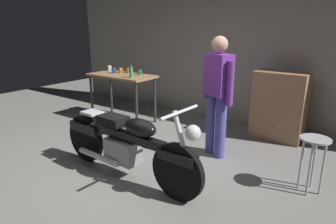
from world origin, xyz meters
name	(u,v)px	position (x,y,z in m)	size (l,w,h in m)	color
ground_plane	(137,175)	(0.00, 0.00, 0.00)	(12.00, 12.00, 0.00)	gray
back_wall	(236,39)	(0.00, 2.80, 1.55)	(8.00, 0.12, 3.10)	gray
workbench	(122,80)	(-1.70, 1.53, 0.79)	(1.30, 0.64, 0.90)	#99724C
motorcycle	(126,143)	(-0.05, -0.11, 0.45)	(2.19, 0.60, 1.00)	black
person_standing	(217,92)	(0.51, 1.12, 0.93)	(0.53, 0.35, 1.67)	#4D4B9D
shop_stool	(314,150)	(1.83, 0.85, 0.50)	(0.32, 0.32, 0.64)	#B2B2B7
wooden_dresser	(279,106)	(1.03, 2.30, 0.55)	(0.80, 0.47, 1.10)	#99724C
mug_orange_travel	(121,70)	(-1.84, 1.65, 0.95)	(0.11, 0.08, 0.10)	orange
mug_green_speckled	(140,72)	(-1.41, 1.72, 0.94)	(0.10, 0.07, 0.09)	#3D7F4C
mug_white_ceramic	(109,68)	(-2.23, 1.73, 0.95)	(0.11, 0.08, 0.11)	white
mug_blue_enamel	(114,70)	(-1.95, 1.59, 0.95)	(0.11, 0.08, 0.10)	#2D51AD
mug_brown_stoneware	(128,71)	(-1.73, 1.74, 0.95)	(0.11, 0.08, 0.09)	brown
bottle	(131,72)	(-1.31, 1.38, 1.00)	(0.06, 0.06, 0.24)	#4C8C4C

